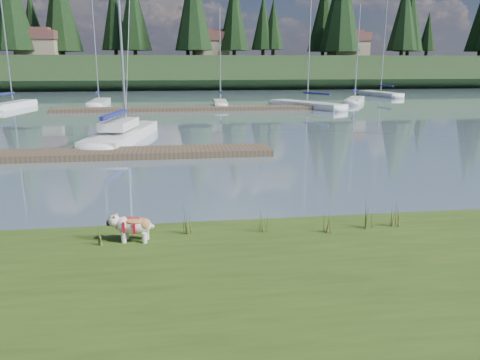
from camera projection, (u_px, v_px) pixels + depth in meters
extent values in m
plane|color=gray|center=(179.00, 110.00, 41.83)|extent=(200.00, 200.00, 0.00)
cube|color=#334B17|center=(205.00, 328.00, 7.20)|extent=(60.00, 9.00, 0.35)
cube|color=#1E3218|center=(176.00, 72.00, 82.54)|extent=(200.00, 20.00, 5.00)
cylinder|color=silver|center=(124.00, 238.00, 10.11)|extent=(0.11, 0.11, 0.23)
cylinder|color=silver|center=(126.00, 234.00, 10.33)|extent=(0.11, 0.11, 0.23)
cylinder|color=silver|center=(144.00, 238.00, 10.11)|extent=(0.11, 0.11, 0.23)
cylinder|color=silver|center=(147.00, 234.00, 10.33)|extent=(0.11, 0.11, 0.23)
ellipsoid|color=silver|center=(135.00, 226.00, 10.16)|extent=(0.80, 0.48, 0.35)
ellipsoid|color=#AD7540|center=(135.00, 221.00, 10.13)|extent=(0.57, 0.43, 0.12)
ellipsoid|color=silver|center=(114.00, 221.00, 10.14)|extent=(0.30, 0.31, 0.26)
cube|color=black|center=(109.00, 223.00, 10.15)|extent=(0.10, 0.14, 0.10)
cube|color=white|center=(123.00, 136.00, 25.63)|extent=(3.48, 8.65, 0.70)
ellipsoid|color=white|center=(142.00, 126.00, 29.72)|extent=(2.24, 2.61, 0.70)
cylinder|color=silver|center=(119.00, 3.00, 24.68)|extent=(0.14, 0.14, 12.79)
cube|color=navy|center=(114.00, 115.00, 24.10)|extent=(0.92, 3.80, 0.20)
cube|color=white|center=(119.00, 124.00, 24.99)|extent=(1.90, 3.27, 0.45)
cube|color=#4C3D2C|center=(95.00, 154.00, 21.08)|extent=(16.00, 2.00, 0.30)
cube|color=#4C3D2C|center=(202.00, 109.00, 42.06)|extent=(26.00, 2.20, 0.30)
cube|color=white|center=(13.00, 106.00, 44.12)|extent=(2.63, 6.78, 0.70)
ellipsoid|color=white|center=(30.00, 103.00, 47.33)|extent=(1.74, 2.03, 0.70)
cylinder|color=silver|center=(6.00, 44.00, 42.75)|extent=(0.12, 0.12, 10.03)
cube|color=navy|center=(7.00, 94.00, 42.95)|extent=(0.65, 2.63, 0.20)
cube|color=white|center=(99.00, 104.00, 46.23)|extent=(1.66, 6.70, 0.70)
ellipsoid|color=white|center=(103.00, 101.00, 49.42)|extent=(1.49, 1.85, 0.70)
cylinder|color=silver|center=(95.00, 43.00, 44.82)|extent=(0.12, 0.12, 10.42)
cube|color=navy|center=(97.00, 92.00, 45.07)|extent=(0.26, 2.66, 0.20)
cube|color=white|center=(221.00, 104.00, 45.45)|extent=(1.51, 5.36, 0.70)
ellipsoid|color=white|center=(220.00, 102.00, 48.01)|extent=(1.24, 1.51, 0.70)
cylinder|color=silver|center=(220.00, 54.00, 44.29)|extent=(0.12, 0.12, 8.33)
cube|color=navy|center=(221.00, 93.00, 44.46)|extent=(0.32, 2.11, 0.20)
cube|color=white|center=(307.00, 106.00, 44.15)|extent=(5.72, 8.07, 0.70)
ellipsoid|color=white|center=(278.00, 103.00, 47.31)|extent=(2.68, 2.84, 0.70)
cylinder|color=silver|center=(310.00, 29.00, 42.47)|extent=(0.12, 0.12, 12.65)
cube|color=navy|center=(317.00, 94.00, 43.01)|extent=(1.80, 2.94, 0.20)
cube|color=white|center=(355.00, 101.00, 49.27)|extent=(3.98, 5.82, 0.70)
ellipsoid|color=white|center=(358.00, 99.00, 51.94)|extent=(1.89, 2.02, 0.70)
cylinder|color=silver|center=(358.00, 51.00, 48.02)|extent=(0.12, 0.12, 9.08)
cube|color=navy|center=(354.00, 90.00, 48.25)|extent=(1.29, 2.16, 0.20)
cube|color=white|center=(380.00, 95.00, 59.47)|extent=(2.86, 7.72, 0.70)
ellipsoid|color=white|center=(365.00, 93.00, 62.98)|extent=(1.94, 2.29, 0.70)
cylinder|color=silver|center=(384.00, 44.00, 57.96)|extent=(0.12, 0.12, 11.26)
cube|color=navy|center=(386.00, 86.00, 58.23)|extent=(0.66, 3.00, 0.20)
cone|color=#475B23|center=(183.00, 220.00, 10.61)|extent=(0.03, 0.03, 0.63)
cone|color=brown|center=(188.00, 224.00, 10.57)|extent=(0.03, 0.03, 0.51)
cone|color=#475B23|center=(186.00, 219.00, 10.64)|extent=(0.03, 0.03, 0.70)
cone|color=brown|center=(190.00, 225.00, 10.62)|extent=(0.03, 0.03, 0.44)
cone|color=#475B23|center=(184.00, 223.00, 10.54)|extent=(0.03, 0.03, 0.57)
cone|color=#475B23|center=(261.00, 221.00, 10.73)|extent=(0.03, 0.03, 0.53)
cone|color=brown|center=(266.00, 224.00, 10.69)|extent=(0.03, 0.03, 0.42)
cone|color=#475B23|center=(263.00, 219.00, 10.76)|extent=(0.03, 0.03, 0.58)
cone|color=brown|center=(267.00, 224.00, 10.74)|extent=(0.03, 0.03, 0.37)
cone|color=#475B23|center=(262.00, 223.00, 10.66)|extent=(0.03, 0.03, 0.48)
cone|color=#475B23|center=(366.00, 215.00, 11.01)|extent=(0.03, 0.03, 0.63)
cone|color=brown|center=(372.00, 218.00, 10.97)|extent=(0.03, 0.03, 0.51)
cone|color=#475B23|center=(368.00, 213.00, 11.04)|extent=(0.03, 0.03, 0.70)
cone|color=brown|center=(372.00, 219.00, 11.02)|extent=(0.03, 0.03, 0.44)
cone|color=#475B23|center=(369.00, 217.00, 10.94)|extent=(0.03, 0.03, 0.57)
cone|color=#475B23|center=(98.00, 234.00, 10.01)|extent=(0.03, 0.03, 0.44)
cone|color=brown|center=(103.00, 237.00, 9.96)|extent=(0.03, 0.03, 0.35)
cone|color=#475B23|center=(101.00, 233.00, 10.04)|extent=(0.03, 0.03, 0.49)
cone|color=brown|center=(105.00, 238.00, 10.01)|extent=(0.03, 0.03, 0.31)
cone|color=#475B23|center=(99.00, 237.00, 9.94)|extent=(0.03, 0.03, 0.40)
cone|color=#475B23|center=(322.00, 222.00, 10.76)|extent=(0.03, 0.03, 0.47)
cone|color=brown|center=(328.00, 225.00, 10.72)|extent=(0.03, 0.03, 0.38)
cone|color=#475B23|center=(325.00, 220.00, 10.79)|extent=(0.03, 0.03, 0.52)
cone|color=brown|center=(329.00, 225.00, 10.77)|extent=(0.03, 0.03, 0.33)
cone|color=#475B23|center=(324.00, 224.00, 10.69)|extent=(0.03, 0.03, 0.42)
cone|color=#475B23|center=(391.00, 213.00, 11.13)|extent=(0.03, 0.03, 0.62)
cone|color=brown|center=(396.00, 217.00, 11.09)|extent=(0.03, 0.03, 0.50)
cone|color=#475B23|center=(393.00, 212.00, 11.15)|extent=(0.03, 0.03, 0.69)
cone|color=brown|center=(397.00, 217.00, 11.14)|extent=(0.03, 0.03, 0.44)
cone|color=#475B23|center=(393.00, 216.00, 11.06)|extent=(0.03, 0.03, 0.56)
cube|color=#33281C|center=(194.00, 234.00, 11.45)|extent=(60.00, 0.50, 0.14)
cylinder|color=#382619|center=(16.00, 51.00, 73.59)|extent=(0.60, 0.60, 1.80)
cone|color=black|center=(10.00, 0.00, 71.73)|extent=(6.60, 6.60, 15.00)
cylinder|color=#382619|center=(116.00, 52.00, 79.42)|extent=(0.60, 0.60, 1.80)
cone|color=black|center=(114.00, 16.00, 78.00)|extent=(4.84, 4.84, 11.00)
cylinder|color=#382619|center=(194.00, 52.00, 75.38)|extent=(0.60, 0.60, 1.80)
cone|color=black|center=(193.00, 4.00, 73.63)|extent=(6.16, 6.16, 14.00)
cylinder|color=#382619|center=(263.00, 52.00, 80.81)|extent=(0.60, 0.60, 1.80)
cone|color=black|center=(263.00, 22.00, 79.61)|extent=(3.96, 3.96, 9.00)
cylinder|color=#382619|center=(339.00, 52.00, 80.61)|extent=(0.60, 0.60, 1.80)
cone|color=black|center=(342.00, 3.00, 78.64)|extent=(7.04, 7.04, 16.00)
cylinder|color=#382619|center=(407.00, 53.00, 85.35)|extent=(0.60, 0.60, 1.80)
cone|color=black|center=(410.00, 17.00, 83.81)|extent=(5.28, 5.28, 12.00)
cube|color=gray|center=(39.00, 49.00, 75.79)|extent=(6.00, 5.00, 2.80)
cube|color=brown|center=(37.00, 35.00, 75.28)|extent=(6.30, 5.30, 1.40)
cube|color=brown|center=(37.00, 30.00, 75.09)|extent=(4.20, 3.60, 0.70)
cube|color=gray|center=(210.00, 49.00, 80.46)|extent=(6.00, 5.00, 2.80)
cube|color=brown|center=(210.00, 37.00, 79.95)|extent=(6.30, 5.30, 1.40)
cube|color=brown|center=(210.00, 32.00, 79.75)|extent=(4.20, 3.60, 0.70)
cube|color=gray|center=(348.00, 50.00, 81.71)|extent=(6.00, 5.00, 2.80)
cube|color=brown|center=(349.00, 37.00, 81.20)|extent=(6.30, 5.30, 1.40)
cube|color=brown|center=(349.00, 32.00, 81.01)|extent=(4.20, 3.60, 0.70)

